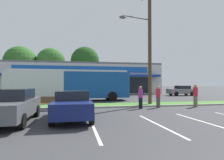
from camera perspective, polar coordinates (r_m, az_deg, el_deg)
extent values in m
cube|color=#427A2D|center=(15.93, 0.79, -7.46)|extent=(56.00, 2.20, 0.12)
cube|color=#99968C|center=(14.74, 1.77, -7.98)|extent=(56.00, 0.24, 0.12)
cube|color=silver|center=(8.23, -5.53, -13.87)|extent=(0.12, 4.80, 0.01)
cube|color=silver|center=(8.93, 13.63, -12.82)|extent=(0.12, 4.80, 0.01)
cube|color=silver|center=(10.32, 25.44, -11.15)|extent=(0.12, 4.80, 0.01)
cube|color=beige|center=(38.31, -8.86, 0.05)|extent=(27.44, 13.36, 5.18)
cube|color=black|center=(31.59, -8.40, -1.59)|extent=(23.05, 0.08, 2.69)
cube|color=#14389E|center=(30.96, -8.34, 1.47)|extent=(25.80, 1.40, 0.35)
cube|color=#1959AD|center=(31.64, -8.39, 3.29)|extent=(21.95, 0.16, 0.93)
cube|color=slate|center=(38.46, -8.84, 4.13)|extent=(27.44, 13.36, 0.30)
cylinder|color=#473323|center=(47.73, -25.68, -0.86)|extent=(0.44, 0.44, 3.88)
sphere|color=#2D6026|center=(47.97, -25.64, 4.75)|extent=(7.34, 7.34, 7.34)
cylinder|color=#473323|center=(46.88, -17.83, -0.58)|extent=(0.44, 0.44, 4.44)
sphere|color=#2D6026|center=(47.15, -17.80, 5.14)|extent=(6.60, 6.60, 6.60)
cylinder|color=#473323|center=(45.70, -8.06, -0.44)|extent=(0.44, 0.44, 4.71)
sphere|color=#1E4719|center=(46.02, -8.04, 5.66)|extent=(6.75, 6.75, 6.75)
cylinder|color=#4C3826|center=(16.81, 11.21, 9.99)|extent=(0.30, 0.30, 10.11)
cylinder|color=#59595B|center=(16.69, 7.37, 17.97)|extent=(2.55, 0.70, 0.10)
ellipsoid|color=#59595B|center=(16.03, 3.21, 18.21)|extent=(0.56, 0.32, 0.24)
cube|color=#144793|center=(20.80, -4.73, -1.45)|extent=(6.86, 2.74, 2.70)
cube|color=silver|center=(20.87, -21.76, -1.37)|extent=(5.62, 2.71, 2.70)
cube|color=silver|center=(20.64, -12.38, 2.60)|extent=(11.90, 2.63, 0.20)
cube|color=black|center=(21.91, -12.41, -0.14)|extent=(11.35, 0.38, 1.19)
cube|color=black|center=(21.49, -29.16, -0.43)|extent=(0.12, 2.17, 1.51)
cylinder|color=black|center=(19.93, -24.96, -4.81)|extent=(1.01, 0.33, 1.00)
cylinder|color=black|center=(22.22, -23.67, -4.43)|extent=(1.01, 0.33, 1.00)
cylinder|color=black|center=(19.50, -9.67, -4.98)|extent=(1.01, 0.33, 1.00)
cylinder|color=black|center=(21.84, -9.99, -4.57)|extent=(1.01, 0.33, 1.00)
cylinder|color=black|center=(19.96, 0.14, -4.91)|extent=(1.01, 0.33, 1.00)
cylinder|color=black|center=(22.25, -1.20, -4.52)|extent=(1.01, 0.33, 1.00)
cube|color=brown|center=(13.94, -19.01, -6.70)|extent=(1.60, 0.45, 0.06)
cube|color=brown|center=(13.72, -19.12, -5.62)|extent=(1.60, 0.06, 0.44)
cube|color=#333338|center=(13.89, -16.51, -7.67)|extent=(0.08, 0.36, 0.45)
cube|color=#333338|center=(14.06, -21.49, -7.56)|extent=(0.08, 0.36, 0.45)
cube|color=#515459|center=(27.25, -20.19, -3.49)|extent=(4.40, 1.83, 0.68)
cube|color=black|center=(27.19, -19.72, -2.22)|extent=(1.98, 1.61, 0.54)
cylinder|color=black|center=(26.66, -23.40, -4.25)|extent=(0.64, 0.22, 0.64)
cylinder|color=black|center=(28.36, -22.64, -4.06)|extent=(0.64, 0.22, 0.64)
cylinder|color=black|center=(26.22, -17.55, -4.35)|extent=(0.64, 0.22, 0.64)
cylinder|color=black|center=(27.94, -17.14, -4.15)|extent=(0.64, 0.22, 0.64)
cube|color=navy|center=(10.02, -11.74, -7.74)|extent=(1.80, 4.49, 0.68)
cube|color=black|center=(10.20, -11.72, -4.42)|extent=(1.59, 2.02, 0.45)
cylinder|color=black|center=(8.72, -6.13, -11.02)|extent=(0.22, 0.64, 0.64)
cylinder|color=black|center=(8.75, -17.60, -10.95)|extent=(0.22, 0.64, 0.64)
cylinder|color=black|center=(11.47, -7.33, -8.63)|extent=(0.22, 0.64, 0.64)
cylinder|color=black|center=(11.49, -15.99, -8.58)|extent=(0.22, 0.64, 0.64)
cube|color=#515459|center=(10.18, -28.00, -7.40)|extent=(1.85, 4.76, 0.73)
cube|color=black|center=(10.35, -27.58, -3.81)|extent=(1.63, 2.14, 0.53)
cylinder|color=black|center=(8.59, -25.24, -11.08)|extent=(0.22, 0.64, 0.64)
cylinder|color=black|center=(11.44, -21.56, -8.58)|extent=(0.22, 0.64, 0.64)
cylinder|color=black|center=(11.88, -30.01, -8.22)|extent=(0.22, 0.64, 0.64)
cube|color=slate|center=(31.20, 19.98, -3.14)|extent=(4.21, 1.73, 0.72)
cube|color=black|center=(31.30, 20.31, -2.03)|extent=(1.89, 1.52, 0.48)
cylinder|color=black|center=(29.85, 18.65, -3.94)|extent=(0.64, 0.22, 0.64)
cylinder|color=black|center=(31.29, 17.16, -3.82)|extent=(0.64, 0.22, 0.64)
cylinder|color=black|center=(31.22, 22.82, -3.78)|extent=(0.64, 0.22, 0.64)
cylinder|color=black|center=(32.60, 21.21, -3.68)|extent=(0.64, 0.22, 0.64)
cylinder|color=black|center=(14.17, 8.53, -6.87)|extent=(0.28, 0.28, 0.80)
cylinder|color=#99338C|center=(14.12, 8.52, -3.99)|extent=(0.33, 0.33, 0.63)
sphere|color=tan|center=(14.10, 8.51, -2.26)|extent=(0.22, 0.22, 0.22)
cylinder|color=#47423D|center=(15.03, 13.64, -6.50)|extent=(0.28, 0.28, 0.80)
cylinder|color=red|center=(14.98, 13.62, -3.76)|extent=(0.33, 0.33, 0.64)
sphere|color=tan|center=(14.96, 13.62, -2.12)|extent=(0.22, 0.22, 0.22)
cylinder|color=#726651|center=(16.49, 23.66, -5.86)|extent=(0.31, 0.31, 0.86)
cylinder|color=red|center=(16.44, 23.64, -3.18)|extent=(0.36, 0.36, 0.68)
sphere|color=tan|center=(16.43, 23.62, -1.58)|extent=(0.24, 0.24, 0.24)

